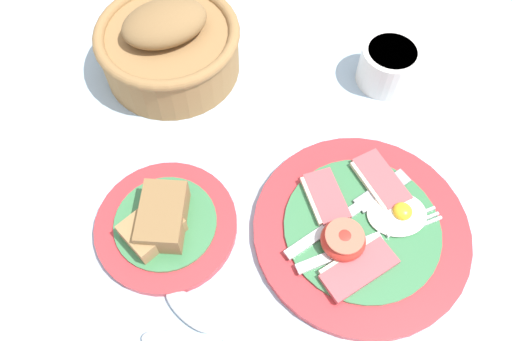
# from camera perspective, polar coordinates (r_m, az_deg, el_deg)

# --- Properties ---
(ground_plane) EXTENTS (3.00, 3.00, 0.00)m
(ground_plane) POSITION_cam_1_polar(r_m,az_deg,el_deg) (0.60, 3.78, -8.56)
(ground_plane) COLOR #A3BCD1
(breakfast_plate) EXTENTS (0.26, 0.26, 0.04)m
(breakfast_plate) POSITION_cam_1_polar(r_m,az_deg,el_deg) (0.61, 11.88, -6.53)
(breakfast_plate) COLOR red
(breakfast_plate) RESTS_ON ground_plane
(bread_plate) EXTENTS (0.17, 0.17, 0.05)m
(bread_plate) POSITION_cam_1_polar(r_m,az_deg,el_deg) (0.60, -10.49, -5.97)
(bread_plate) COLOR red
(bread_plate) RESTS_ON ground_plane
(sugar_cup) EXTENTS (0.08, 0.08, 0.06)m
(sugar_cup) POSITION_cam_1_polar(r_m,az_deg,el_deg) (0.73, 14.89, 11.63)
(sugar_cup) COLOR white
(sugar_cup) RESTS_ON ground_plane
(bread_basket) EXTENTS (0.20, 0.20, 0.11)m
(bread_basket) POSITION_cam_1_polar(r_m,az_deg,el_deg) (0.72, -9.90, 13.94)
(bread_basket) COLOR olive
(bread_basket) RESTS_ON ground_plane
(teaspoon_by_saucer) EXTENTS (0.14, 0.16, 0.01)m
(teaspoon_by_saucer) POSITION_cam_1_polar(r_m,az_deg,el_deg) (0.57, -5.70, -17.32)
(teaspoon_by_saucer) COLOR silver
(teaspoon_by_saucer) RESTS_ON ground_plane
(teaspoon_near_cup) EXTENTS (0.19, 0.08, 0.01)m
(teaspoon_near_cup) POSITION_cam_1_polar(r_m,az_deg,el_deg) (0.58, -12.16, -18.28)
(teaspoon_near_cup) COLOR silver
(teaspoon_near_cup) RESTS_ON ground_plane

